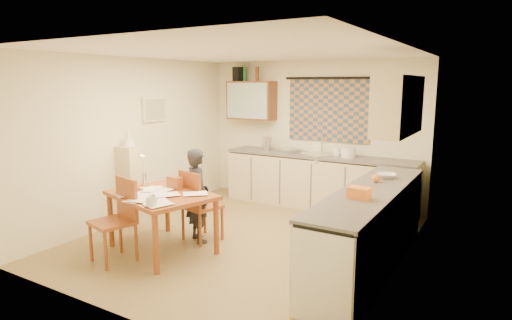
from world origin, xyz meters
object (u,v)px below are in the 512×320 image
Objects in this scene: stove at (332,267)px; dining_table at (162,221)px; counter_right at (369,229)px; person at (198,195)px; chair_far at (201,219)px; shelf_stand at (131,185)px; counter_back at (318,182)px.

dining_table is at bearing 172.08° from stove.
stove is (-0.00, -1.20, -0.01)m from counter_right.
person reaches higher than counter_right.
counter_right is at bearing 36.27° from dining_table.
stove is 2.36m from chair_far.
shelf_stand reaches higher than dining_table.
dining_table is 0.59m from person.
person is at bearing 85.54° from dining_table.
chair_far is (-2.19, 0.87, -0.14)m from stove.
person reaches higher than shelf_stand.
shelf_stand is at bearing 165.75° from stove.
dining_table is at bearing 82.84° from chair_far.
chair_far is (-2.19, -0.33, -0.15)m from counter_right.
dining_table is at bearing -160.09° from counter_right.
stove is at bearing -65.29° from counter_back.
counter_right is 1.98× the size of dining_table.
counter_right is 3.31× the size of stove.
counter_back reaches higher than stove.
person reaches higher than dining_table.
counter_right is 2.33× the size of person.
person is at bearing 159.47° from stove.
counter_back is 2.60× the size of person.
shelf_stand reaches higher than chair_far.
counter_right is (1.45, -1.94, -0.00)m from counter_back.
stove is 0.60× the size of dining_table.
counter_back is 3.46m from stove.
counter_back is 3.07m from shelf_stand.
person is (-0.02, -0.04, 0.33)m from chair_far.
counter_right is 3.03× the size of chair_far.
person is (-0.77, -2.31, 0.18)m from counter_back.
shelf_stand is (-1.33, 0.07, -0.04)m from person.
counter_right is 1.20m from stove.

